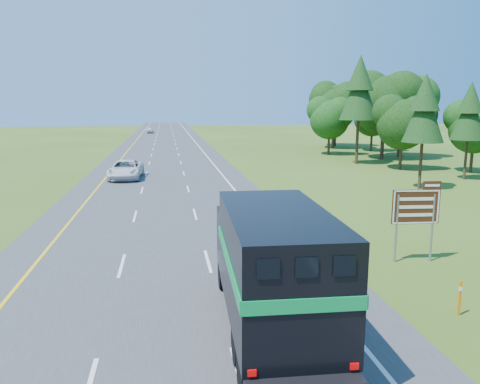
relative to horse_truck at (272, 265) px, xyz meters
The scene contains 8 objects.
road 45.82m from the horse_truck, 93.94° to the left, with size 15.00×260.00×0.04m, color #38383A.
lane_markings 45.82m from the horse_truck, 93.94° to the left, with size 11.15×260.00×0.01m.
tree_wall_right 34.59m from the horse_truck, 48.32° to the left, with size 16.00×100.00×12.00m, color #0E330F, non-canonical shape.
horse_truck is the anchor object (origin of this frame).
white_suv 31.85m from the horse_truck, 102.18° to the left, with size 2.80×6.08×1.69m, color silver.
far_car 103.60m from the horse_truck, 93.72° to the left, with size 1.69×4.20×1.43m, color #BBBCC3.
exit_sign 9.25m from the horse_truck, 35.25° to the left, with size 2.09×0.24×3.55m.
delineator 6.42m from the horse_truck, ahead, with size 0.10×0.05×1.18m.
Camera 1 is at (0.18, -8.44, 6.72)m, focal length 35.00 mm.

